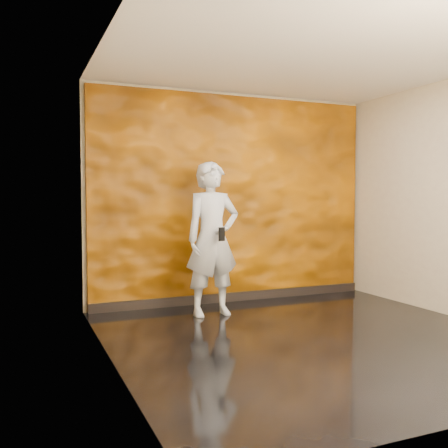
# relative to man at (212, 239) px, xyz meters

# --- Properties ---
(room) EXTENTS (4.02, 4.02, 2.81)m
(room) POSITION_rel_man_xyz_m (0.58, -1.30, 0.49)
(room) COLOR black
(room) RESTS_ON ground
(feature_wall) EXTENTS (3.90, 0.06, 2.75)m
(feature_wall) POSITION_rel_man_xyz_m (0.58, 0.66, 0.47)
(feature_wall) COLOR #C66800
(feature_wall) RESTS_ON ground
(baseboard) EXTENTS (3.90, 0.04, 0.12)m
(baseboard) POSITION_rel_man_xyz_m (0.58, 0.62, -0.85)
(baseboard) COLOR black
(baseboard) RESTS_ON ground
(man) EXTENTS (0.68, 0.46, 1.82)m
(man) POSITION_rel_man_xyz_m (0.00, 0.00, 0.00)
(man) COLOR #9AA1AA
(man) RESTS_ON ground
(phone) EXTENTS (0.09, 0.05, 0.16)m
(phone) POSITION_rel_man_xyz_m (0.01, -0.26, 0.07)
(phone) COLOR black
(phone) RESTS_ON man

